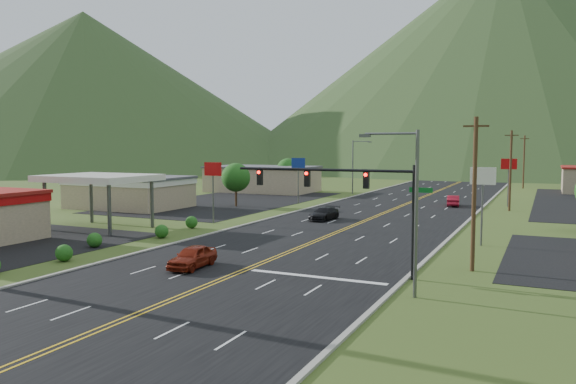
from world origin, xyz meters
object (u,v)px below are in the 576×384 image
at_px(car_red_far, 453,201).
at_px(streetlight_west, 355,163).
at_px(streetlight_east, 410,202).
at_px(gas_canopy, 99,179).
at_px(traffic_signal, 351,190).
at_px(car_dark_mid, 324,214).
at_px(car_red_near, 193,257).

bearing_deg(car_red_far, streetlight_west, -42.42).
xyz_separation_m(streetlight_east, gas_canopy, (-33.18, 12.00, -0.31)).
bearing_deg(traffic_signal, gas_canopy, 164.30).
bearing_deg(gas_canopy, car_red_far, 51.35).
height_order(streetlight_east, car_red_far, streetlight_east).
height_order(streetlight_west, car_dark_mid, streetlight_west).
height_order(streetlight_east, streetlight_west, same).
bearing_deg(gas_canopy, streetlight_west, 77.87).
xyz_separation_m(streetlight_east, car_dark_mid, (-15.45, 27.03, -4.49)).
relative_size(streetlight_west, car_red_far, 2.06).
bearing_deg(traffic_signal, car_red_near, -163.05).
bearing_deg(car_red_near, car_red_far, 74.14).
relative_size(traffic_signal, car_red_near, 3.01).
distance_m(traffic_signal, car_dark_mid, 25.84).
relative_size(streetlight_east, car_red_near, 2.07).
bearing_deg(car_dark_mid, gas_canopy, -134.60).
relative_size(traffic_signal, streetlight_east, 1.46).
xyz_separation_m(car_red_near, car_red_far, (9.83, 46.49, -0.02)).
distance_m(traffic_signal, gas_canopy, 29.59).
xyz_separation_m(streetlight_east, streetlight_west, (-22.86, 60.00, 0.00)).
xyz_separation_m(gas_canopy, car_dark_mid, (17.73, 15.03, -4.18)).
height_order(car_dark_mid, car_red_far, car_red_far).
height_order(traffic_signal, gas_canopy, traffic_signal).
relative_size(traffic_signal, streetlight_west, 1.46).
bearing_deg(streetlight_west, gas_canopy, -102.13).
distance_m(streetlight_east, car_red_near, 15.35).
relative_size(gas_canopy, car_red_far, 2.29).
bearing_deg(car_dark_mid, streetlight_east, -55.15).
height_order(gas_canopy, car_red_near, gas_canopy).
xyz_separation_m(streetlight_west, gas_canopy, (-10.32, -48.00, -0.31)).
height_order(traffic_signal, streetlight_east, streetlight_east).
relative_size(traffic_signal, gas_canopy, 1.31).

